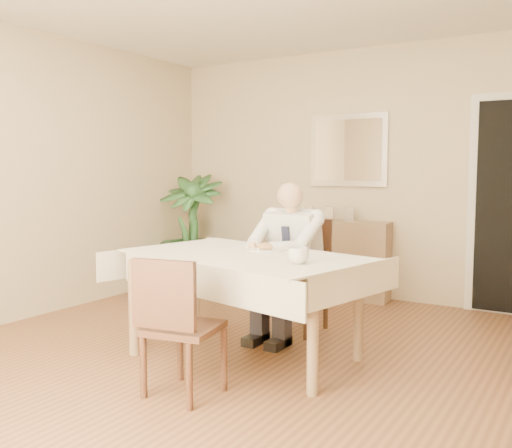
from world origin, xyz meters
The scene contains 16 objects.
room centered at (0.00, 0.00, 1.30)m, with size 5.00×5.02×2.60m.
mirror centered at (-0.15, 2.47, 1.55)m, with size 0.86×0.04×0.76m.
dining_table centered at (0.02, 0.16, 0.67)m, with size 1.93×1.39×0.75m.
chair_far centered at (0.02, 1.05, 0.53)m, with size 0.49×0.49×0.93m.
chair_near centered at (0.07, -0.67, 0.47)m, with size 0.47×0.47×0.84m.
seated_man centered at (0.02, 0.75, 0.69)m, with size 0.48×0.72×1.24m.
plate centered at (0.06, 0.39, 0.76)m, with size 0.26×0.26×0.02m, color white.
food centered at (0.06, 0.39, 0.78)m, with size 0.14×0.14×0.06m, color #9A683D.
knife centered at (0.10, 0.33, 0.78)m, with size 0.01×0.01×0.13m, color silver.
fork centered at (0.02, 0.33, 0.78)m, with size 0.01×0.01×0.13m, color silver.
coffee_mug centered at (0.54, -0.01, 0.80)m, with size 0.13×0.13×0.10m, color white.
sideboard centered at (-0.15, 2.32, 0.41)m, with size 1.02×0.35×0.81m, color #927350.
photo_frame_left centered at (-0.57, 2.38, 0.88)m, with size 0.10×0.02×0.14m, color silver.
photo_frame_center centered at (-0.31, 2.35, 0.88)m, with size 0.10×0.02×0.14m, color silver.
photo_frame_right centered at (-0.09, 2.37, 0.88)m, with size 0.10×0.02×0.14m, color silver.
potted_palm centered at (-1.86, 1.96, 0.65)m, with size 0.72×0.72×1.29m, color #234D22.
Camera 1 is at (2.17, -3.21, 1.35)m, focal length 40.00 mm.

